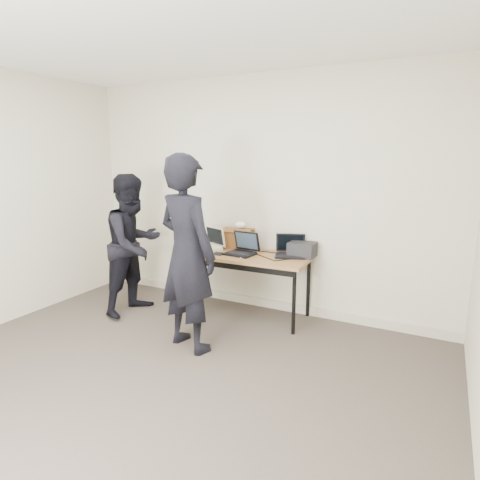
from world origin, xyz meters
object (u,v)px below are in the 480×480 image
Objects in this scene: laptop_right at (290,251)px; leather_satchel at (238,238)px; person_typist at (187,254)px; person_observer at (134,245)px; desk at (243,259)px; equipment_box at (302,249)px; laptop_center at (242,249)px; laptop_beige at (207,245)px.

leather_satchel reaches higher than laptop_right.
person_observer is (-1.06, 0.47, -0.11)m from person_typist.
person_observer reaches higher than desk.
equipment_box is 0.15× the size of person_typist.
equipment_box is at bearing 22.26° from laptop_center.
leather_satchel reaches higher than laptop_center.
person_typist reaches higher than equipment_box.
laptop_right is 0.22× the size of person_typist.
laptop_right is 0.13m from equipment_box.
person_typist is at bearing -98.15° from desk.
leather_satchel is 1.38× the size of equipment_box.
person_typist is at bearing -138.03° from laptop_right.
laptop_beige is 0.84m from person_observer.
person_observer is at bearing -178.45° from laptop_right.
laptop_right is at bearing 16.91° from desk.
person_observer is at bearing -159.77° from equipment_box.
person_observer reaches higher than laptop_right.
person_observer is at bearing -8.50° from person_typist.
person_observer is at bearing -153.50° from leather_satchel.
equipment_box is (0.64, 0.19, 0.02)m from laptop_center.
laptop_center is at bearing -62.91° from person_observer.
laptop_center is 0.19× the size of person_typist.
leather_satchel reaches higher than equipment_box.
person_typist is (-0.11, -0.94, 0.26)m from desk.
desk is 0.54m from laptop_right.
person_typist reaches higher than laptop_center.
laptop_right is (0.96, 0.18, 0.00)m from laptop_beige.
laptop_center is at bearing 150.22° from desk.
person_typist is (0.36, -0.93, 0.14)m from laptop_beige.
laptop_right is at bearing 23.82° from laptop_center.
desk is 0.94× the size of person_observer.
laptop_beige is 1.11× the size of leather_satchel.
laptop_beige is 1.22× the size of laptop_center.
desk is at bearing -163.05° from equipment_box.
laptop_center is 0.96m from person_typist.
laptop_beige reaches higher than leather_satchel.
laptop_right is 1.06× the size of leather_satchel.
laptop_right reaches higher than desk.
laptop_beige is at bearing -169.58° from equipment_box.
desk is 0.83× the size of person_typist.
laptop_right is at bearing 31.94° from laptop_beige.
equipment_box is at bearing -9.40° from laptop_right.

